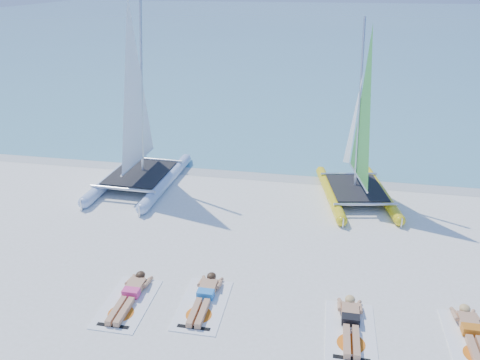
# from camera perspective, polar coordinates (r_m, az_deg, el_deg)

# --- Properties ---
(ground) EXTENTS (140.00, 140.00, 0.00)m
(ground) POSITION_cam_1_polar(r_m,az_deg,el_deg) (12.31, -0.33, -9.03)
(ground) COLOR white
(ground) RESTS_ON ground
(sea) EXTENTS (140.00, 115.00, 0.01)m
(sea) POSITION_cam_1_polar(r_m,az_deg,el_deg) (73.49, 9.47, 18.28)
(sea) COLOR #74BDC1
(sea) RESTS_ON ground
(wet_sand_strip) EXTENTS (140.00, 1.40, 0.01)m
(wet_sand_strip) POSITION_cam_1_polar(r_m,az_deg,el_deg) (17.13, 3.14, 0.84)
(wet_sand_strip) COLOR beige
(wet_sand_strip) RESTS_ON ground
(catamaran_blue) EXTENTS (2.42, 4.84, 6.52)m
(catamaran_blue) POSITION_cam_1_polar(r_m,az_deg,el_deg) (16.04, -12.44, 6.08)
(catamaran_blue) COLOR #AEC4E5
(catamaran_blue) RESTS_ON ground
(catamaran_yellow) EXTENTS (2.76, 4.60, 5.71)m
(catamaran_yellow) POSITION_cam_1_polar(r_m,az_deg,el_deg) (15.43, 14.17, 4.63)
(catamaran_yellow) COLOR yellow
(catamaran_yellow) RESTS_ON ground
(towel_a) EXTENTS (1.00, 1.85, 0.02)m
(towel_a) POSITION_cam_1_polar(r_m,az_deg,el_deg) (10.97, -13.56, -14.40)
(towel_a) COLOR white
(towel_a) RESTS_ON ground
(sunbather_a) EXTENTS (0.37, 1.73, 0.26)m
(sunbather_a) POSITION_cam_1_polar(r_m,az_deg,el_deg) (11.04, -13.22, -13.36)
(sunbather_a) COLOR tan
(sunbather_a) RESTS_ON towel_a
(towel_b) EXTENTS (1.00, 1.85, 0.02)m
(towel_b) POSITION_cam_1_polar(r_m,az_deg,el_deg) (10.68, -4.54, -14.92)
(towel_b) COLOR white
(towel_b) RESTS_ON ground
(sunbather_b) EXTENTS (0.37, 1.73, 0.26)m
(sunbather_b) POSITION_cam_1_polar(r_m,az_deg,el_deg) (10.75, -4.29, -13.85)
(sunbather_b) COLOR tan
(sunbather_b) RESTS_ON towel_b
(towel_c) EXTENTS (1.00, 1.85, 0.02)m
(towel_c) POSITION_cam_1_polar(r_m,az_deg,el_deg) (10.25, 13.31, -17.56)
(towel_c) COLOR white
(towel_c) RESTS_ON ground
(sunbather_c) EXTENTS (0.37, 1.73, 0.26)m
(sunbather_c) POSITION_cam_1_polar(r_m,az_deg,el_deg) (10.32, 13.34, -16.40)
(sunbather_c) COLOR tan
(sunbather_c) RESTS_ON towel_c
(towel_d) EXTENTS (1.00, 1.85, 0.02)m
(towel_d) POSITION_cam_1_polar(r_m,az_deg,el_deg) (10.81, 26.57, -17.30)
(towel_d) COLOR white
(towel_d) RESTS_ON ground
(sunbather_d) EXTENTS (0.37, 1.73, 0.26)m
(sunbather_d) POSITION_cam_1_polar(r_m,az_deg,el_deg) (10.88, 26.43, -16.21)
(sunbather_d) COLOR tan
(sunbather_d) RESTS_ON towel_d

